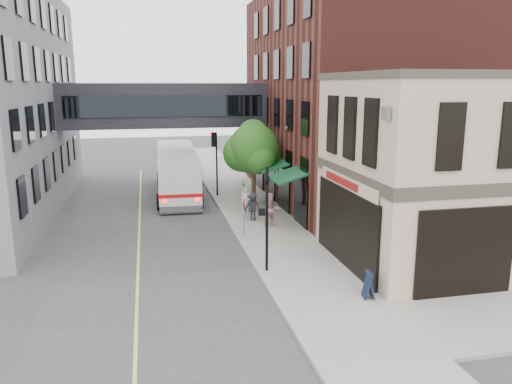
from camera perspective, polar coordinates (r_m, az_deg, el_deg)
name	(u,v)px	position (r m, az deg, el deg)	size (l,w,h in m)	color
ground	(269,293)	(19.78, 1.47, -11.48)	(120.00, 120.00, 0.00)	#38383A
sidewalk_main	(248,205)	(33.16, -0.97, -1.48)	(4.00, 60.00, 0.15)	gray
corner_building	(453,169)	(23.98, 21.62, 2.41)	(10.19, 8.12, 8.45)	#BFB591
brick_building	(358,98)	(35.60, 11.56, 10.47)	(13.76, 18.00, 14.00)	#4E1F18
skyway_bridge	(165,105)	(35.62, -10.35, 9.74)	(14.00, 3.18, 3.00)	black
traffic_signal_near	(266,206)	(20.74, 1.18, -1.63)	(0.44, 0.22, 4.60)	black
traffic_signal_far	(215,151)	(35.18, -4.76, 4.69)	(0.53, 0.28, 4.50)	black
street_sign_pole	(244,203)	(25.74, -1.40, -1.27)	(0.08, 0.75, 3.00)	gray
street_tree	(253,149)	(31.74, -0.37, 4.95)	(3.80, 3.20, 5.60)	#382619
lane_marking	(139,229)	(28.70, -13.20, -4.15)	(0.12, 40.00, 0.01)	#D8CC4C
bus	(177,170)	(36.75, -9.02, 2.54)	(3.24, 12.27, 3.28)	silver
pedestrian_a	(246,202)	(29.80, -1.16, -1.16)	(0.65, 0.43, 1.78)	silver
pedestrian_b	(272,210)	(27.77, 1.80, -2.03)	(0.93, 0.72, 1.91)	#C78096
pedestrian_c	(253,207)	(28.98, -0.37, -1.67)	(1.07, 0.61, 1.65)	black
newspaper_box	(248,204)	(31.16, -0.92, -1.42)	(0.43, 0.39, 0.87)	#114E1C
sandwich_board	(369,285)	(19.31, 12.75, -10.28)	(0.37, 0.57, 1.02)	black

